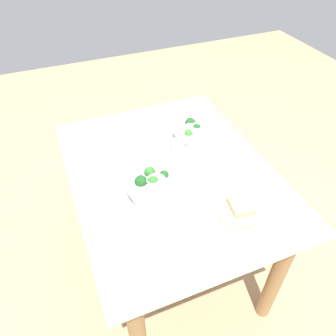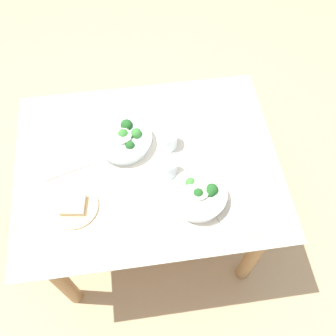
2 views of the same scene
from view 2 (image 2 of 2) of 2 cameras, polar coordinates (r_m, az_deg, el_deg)
ground_plane at (r=2.25m, az=-2.27°, el=-8.98°), size 6.00×6.00×0.00m
dining_table at (r=1.71m, az=-2.96°, el=-1.58°), size 1.11×0.87×0.73m
broccoli_bowl_far at (r=1.48m, az=4.67°, el=-4.20°), size 0.22×0.22×0.09m
broccoli_bowl_near at (r=1.63m, az=-6.66°, el=4.33°), size 0.25×0.25×0.09m
bread_side_plate at (r=1.53m, az=-14.09°, el=-5.63°), size 0.19×0.19×0.04m
water_glass_center at (r=1.61m, az=0.02°, el=4.33°), size 0.08×0.08×0.08m
water_glass_side at (r=1.53m, az=0.17°, el=0.08°), size 0.07×0.07×0.09m
fork_by_far_bowl at (r=1.76m, az=5.00°, el=8.69°), size 0.06×0.09×0.00m
fork_by_near_bowl at (r=1.47m, az=-10.23°, el=-9.79°), size 0.07×0.09×0.00m
table_knife_left at (r=1.76m, az=10.64°, el=7.66°), size 0.22×0.02×0.00m
napkin_folded_upper at (r=1.66m, az=-15.48°, el=1.13°), size 0.24×0.19×0.01m
napkin_folded_lower at (r=1.50m, az=10.90°, el=-7.53°), size 0.20×0.21×0.01m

